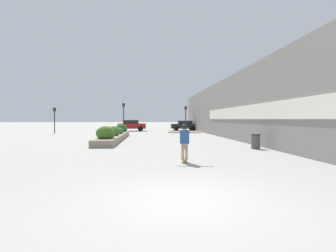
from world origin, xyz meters
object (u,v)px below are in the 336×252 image
object	(u,v)px
car_leftmost	(184,125)
traffic_light_left	(124,113)
traffic_light_far_left	(54,116)
traffic_light_right	(186,115)
car_center_left	(132,125)
trash_bin	(256,142)
skateboard	(185,160)
skateboarder	(185,138)

from	to	relation	value
car_leftmost	traffic_light_left	distance (m)	10.81
traffic_light_left	traffic_light_far_left	distance (m)	8.27
car_leftmost	traffic_light_right	world-z (taller)	traffic_light_right
car_leftmost	car_center_left	world-z (taller)	car_center_left
traffic_light_left	car_leftmost	bearing A→B (deg)	38.60
trash_bin	traffic_light_left	distance (m)	20.28
car_center_left	traffic_light_far_left	size ratio (longest dim) A/B	1.27
skateboard	traffic_light_left	bearing A→B (deg)	108.40
skateboard	traffic_light_far_left	bearing A→B (deg)	126.72
trash_bin	traffic_light_left	size ratio (longest dim) A/B	0.23
skateboarder	traffic_light_right	xyz separation A→B (m)	(3.23, 22.96, 1.34)
car_leftmost	trash_bin	bearing A→B (deg)	-178.14
car_leftmost	traffic_light_left	world-z (taller)	traffic_light_left
car_leftmost	skateboard	bearing A→B (deg)	172.49
traffic_light_left	traffic_light_far_left	xyz separation A→B (m)	(-8.26, 0.07, -0.36)
traffic_light_far_left	traffic_light_right	bearing A→B (deg)	2.31
car_leftmost	traffic_light_left	bearing A→B (deg)	128.60
traffic_light_right	traffic_light_far_left	size ratio (longest dim) A/B	1.08
traffic_light_left	trash_bin	bearing A→B (deg)	-63.06
car_center_left	traffic_light_far_left	world-z (taller)	traffic_light_far_left
traffic_light_left	skateboard	bearing A→B (deg)	-78.49
skateboard	traffic_light_right	bearing A→B (deg)	88.88
skateboard	traffic_light_right	size ratio (longest dim) A/B	0.24
skateboarder	traffic_light_left	world-z (taller)	traffic_light_left
trash_bin	car_leftmost	xyz separation A→B (m)	(-0.80, 24.64, 0.35)
car_leftmost	traffic_light_left	size ratio (longest dim) A/B	1.05
skateboarder	car_leftmost	distance (m)	29.15
skateboarder	car_center_left	size ratio (longest dim) A/B	0.36
trash_bin	car_center_left	world-z (taller)	car_center_left
traffic_light_right	traffic_light_far_left	xyz separation A→B (m)	(-16.02, -0.65, -0.16)
trash_bin	traffic_light_right	bearing A→B (deg)	94.22
traffic_light_right	traffic_light_far_left	distance (m)	16.04
car_leftmost	car_center_left	xyz separation A→B (m)	(-7.68, -1.47, 0.06)
traffic_light_left	car_center_left	bearing A→B (deg)	82.76
traffic_light_right	skateboarder	bearing A→B (deg)	-98.02
skateboarder	traffic_light_far_left	world-z (taller)	traffic_light_far_left
skateboarder	traffic_light_far_left	distance (m)	25.74
skateboarder	trash_bin	size ratio (longest dim) A/B	1.68
skateboard	skateboarder	world-z (taller)	skateboarder
car_leftmost	car_center_left	bearing A→B (deg)	100.83
skateboard	traffic_light_left	xyz separation A→B (m)	(-4.53, 22.24, 2.40)
skateboard	skateboarder	xyz separation A→B (m)	(-0.00, -0.00, 0.86)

